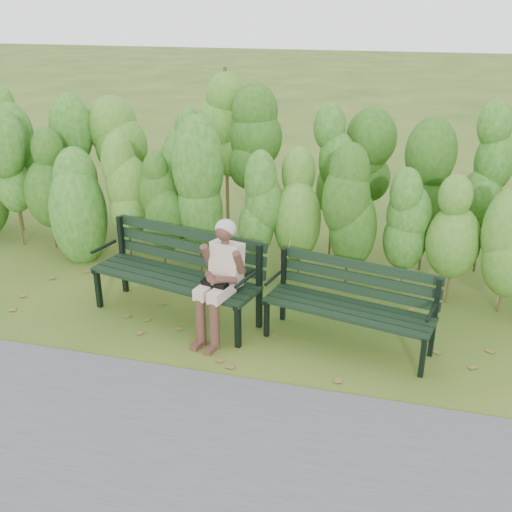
# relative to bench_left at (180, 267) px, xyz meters

# --- Properties ---
(ground) EXTENTS (80.00, 80.00, 0.00)m
(ground) POSITION_rel_bench_left_xyz_m (0.86, -0.17, -0.59)
(ground) COLOR #2B4D17
(footpath) EXTENTS (60.00, 2.50, 0.01)m
(footpath) POSITION_rel_bench_left_xyz_m (0.86, -2.37, -0.59)
(footpath) COLOR #474749
(footpath) RESTS_ON ground
(hedge_band) EXTENTS (11.04, 1.67, 2.42)m
(hedge_band) POSITION_rel_bench_left_xyz_m (0.86, 1.70, 0.67)
(hedge_band) COLOR #47381E
(hedge_band) RESTS_ON ground
(leaf_litter) EXTENTS (5.57, 2.18, 0.01)m
(leaf_litter) POSITION_rel_bench_left_xyz_m (0.63, -0.01, -0.59)
(leaf_litter) COLOR brown
(leaf_litter) RESTS_ON ground
(bench_left) EXTENTS (2.11, 1.10, 1.01)m
(bench_left) POSITION_rel_bench_left_xyz_m (0.00, 0.00, 0.00)
(bench_left) COLOR black
(bench_left) RESTS_ON ground
(bench_right) EXTENTS (1.85, 0.94, 0.89)m
(bench_right) POSITION_rel_bench_left_xyz_m (1.99, -0.14, -0.07)
(bench_right) COLOR black
(bench_right) RESTS_ON ground
(seated_woman) EXTENTS (0.51, 0.75, 1.31)m
(seated_woman) POSITION_rel_bench_left_xyz_m (0.61, -0.35, 0.17)
(seated_woman) COLOR beige
(seated_woman) RESTS_ON ground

